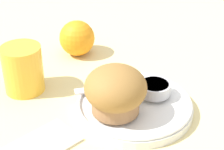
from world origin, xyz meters
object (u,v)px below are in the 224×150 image
(butter_knife, at_px, (118,86))
(juice_glass, at_px, (23,69))
(muffin, at_px, (116,91))
(orange_fruit, at_px, (77,38))

(butter_knife, distance_m, juice_glass, 0.17)
(muffin, height_order, orange_fruit, muffin)
(muffin, distance_m, orange_fruit, 0.24)
(orange_fruit, height_order, juice_glass, juice_glass)
(muffin, relative_size, juice_glass, 1.14)
(orange_fruit, relative_size, juice_glass, 0.87)
(muffin, relative_size, butter_knife, 0.70)
(muffin, height_order, butter_knife, muffin)
(butter_knife, bearing_deg, juice_glass, 158.29)
(orange_fruit, bearing_deg, muffin, -114.75)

